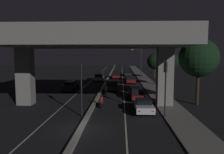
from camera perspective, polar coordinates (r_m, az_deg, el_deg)
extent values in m
plane|color=black|center=(18.26, -7.90, -13.19)|extent=(200.00, 200.00, 0.00)
cube|color=beige|center=(52.73, -4.94, -0.50)|extent=(0.12, 126.00, 0.00)
cube|color=beige|center=(52.30, 2.81, -0.54)|extent=(0.12, 126.00, 0.00)
cube|color=gray|center=(52.38, -1.08, -0.38)|extent=(0.42, 126.00, 0.27)
cube|color=slate|center=(45.67, 9.26, -1.50)|extent=(2.86, 126.00, 0.12)
cube|color=gray|center=(27.76, -21.72, 0.23)|extent=(1.76, 1.48, 6.79)
cube|color=gray|center=(25.84, 13.61, 0.09)|extent=(1.76, 1.48, 6.79)
cube|color=gray|center=(25.46, -4.80, 9.93)|extent=(20.42, 13.83, 1.89)
cube|color=#333335|center=(25.59, -4.83, 13.05)|extent=(20.42, 0.40, 0.90)
cylinder|color=black|center=(20.96, -8.00, -3.46)|extent=(0.14, 0.14, 5.12)
cube|color=black|center=(20.91, -7.98, 1.72)|extent=(0.30, 0.28, 0.95)
sphere|color=red|center=(21.04, -7.92, 2.56)|extent=(0.18, 0.18, 0.18)
sphere|color=black|center=(21.06, -7.91, 1.75)|extent=(0.18, 0.18, 0.18)
sphere|color=black|center=(21.09, -7.90, 0.95)|extent=(0.18, 0.18, 0.18)
cylinder|color=black|center=(21.01, 13.77, -3.08)|extent=(0.14, 0.14, 5.46)
cube|color=black|center=(20.97, 13.82, 2.55)|extent=(0.30, 0.28, 0.95)
sphere|color=red|center=(21.10, 13.76, 3.38)|extent=(0.18, 0.18, 0.18)
sphere|color=black|center=(21.11, 13.74, 2.57)|extent=(0.18, 0.18, 0.18)
sphere|color=black|center=(21.13, 13.72, 1.77)|extent=(0.18, 0.18, 0.18)
cylinder|color=#2D2D30|center=(54.80, 7.56, 3.53)|extent=(0.18, 0.18, 7.27)
cylinder|color=#2D2D30|center=(54.67, 6.44, 7.19)|extent=(2.23, 0.10, 0.10)
ellipsoid|color=#F2B759|center=(54.60, 5.26, 7.10)|extent=(0.56, 0.32, 0.24)
cube|color=silver|center=(22.94, 8.19, -7.49)|extent=(1.81, 4.46, 0.61)
cube|color=black|center=(22.71, 8.25, -6.28)|extent=(1.57, 1.79, 0.43)
cylinder|color=black|center=(24.35, 5.76, -7.40)|extent=(0.21, 0.70, 0.70)
cylinder|color=black|center=(24.53, 9.82, -7.36)|extent=(0.21, 0.70, 0.70)
cylinder|color=black|center=(21.52, 6.31, -9.21)|extent=(0.21, 0.70, 0.70)
cylinder|color=black|center=(21.72, 10.91, -9.14)|extent=(0.21, 0.70, 0.70)
cube|color=red|center=(20.71, 7.17, -8.86)|extent=(0.18, 0.03, 0.11)
cube|color=red|center=(20.87, 10.59, -8.81)|extent=(0.18, 0.03, 0.11)
cube|color=#591414|center=(29.37, 6.43, -4.60)|extent=(1.94, 4.78, 0.59)
cube|color=black|center=(29.27, 6.44, -3.43)|extent=(1.64, 2.89, 0.63)
cylinder|color=black|center=(30.86, 4.53, -4.62)|extent=(0.23, 0.60, 0.59)
cylinder|color=black|center=(31.05, 7.62, -4.59)|extent=(0.23, 0.60, 0.59)
cylinder|color=black|center=(27.83, 5.09, -5.80)|extent=(0.23, 0.60, 0.59)
cylinder|color=black|center=(28.04, 8.51, -5.76)|extent=(0.23, 0.60, 0.59)
cube|color=red|center=(27.00, 5.76, -5.47)|extent=(0.18, 0.04, 0.11)
cube|color=red|center=(27.16, 8.29, -5.44)|extent=(0.18, 0.04, 0.11)
cube|color=black|center=(36.20, 0.12, -2.53)|extent=(2.06, 4.75, 0.59)
cube|color=black|center=(36.11, 0.12, -1.46)|extent=(1.76, 2.87, 0.77)
cylinder|color=black|center=(37.79, -1.28, -2.62)|extent=(0.22, 0.61, 0.61)
cylinder|color=black|center=(37.79, 1.52, -2.62)|extent=(0.22, 0.61, 0.61)
cylinder|color=black|center=(34.74, -1.41, -3.39)|extent=(0.22, 0.61, 0.61)
cylinder|color=black|center=(34.73, 1.64, -3.39)|extent=(0.22, 0.61, 0.61)
cube|color=red|center=(33.88, -1.00, -3.07)|extent=(0.18, 0.04, 0.11)
cube|color=red|center=(33.88, 1.23, -3.08)|extent=(0.18, 0.04, 0.11)
cube|color=#591414|center=(44.90, 4.78, -0.80)|extent=(2.04, 4.60, 0.67)
cube|color=black|center=(44.61, 4.81, -0.06)|extent=(1.71, 2.24, 0.54)
cylinder|color=black|center=(46.35, 3.51, -0.99)|extent=(0.23, 0.66, 0.65)
cylinder|color=black|center=(46.50, 5.71, -0.99)|extent=(0.23, 0.66, 0.65)
cylinder|color=black|center=(43.40, 3.77, -1.47)|extent=(0.23, 0.66, 0.65)
cylinder|color=black|center=(43.56, 6.12, -1.47)|extent=(0.23, 0.66, 0.65)
cube|color=red|center=(42.60, 4.19, -1.12)|extent=(0.18, 0.04, 0.11)
cube|color=red|center=(42.72, 5.90, -1.11)|extent=(0.18, 0.04, 0.11)
cube|color=#591414|center=(53.46, 1.16, 0.28)|extent=(1.82, 4.70, 0.58)
cube|color=black|center=(53.51, 1.17, 1.02)|extent=(1.60, 3.39, 0.79)
cylinder|color=black|center=(55.04, 0.28, 0.14)|extent=(0.21, 0.66, 0.66)
cylinder|color=black|center=(55.02, 2.09, 0.14)|extent=(0.21, 0.66, 0.66)
cylinder|color=black|center=(51.97, 0.18, -0.21)|extent=(0.21, 0.66, 0.66)
cylinder|color=black|center=(51.94, 2.10, -0.22)|extent=(0.21, 0.66, 0.66)
cube|color=red|center=(51.13, 0.43, 0.05)|extent=(0.18, 0.03, 0.11)
cube|color=red|center=(51.11, 1.83, 0.04)|extent=(0.18, 0.03, 0.11)
cube|color=black|center=(59.60, 4.24, 0.86)|extent=(1.95, 4.01, 0.55)
cube|color=black|center=(59.64, 4.24, 1.54)|extent=(1.69, 2.90, 0.86)
cylinder|color=black|center=(60.94, 3.44, 0.71)|extent=(0.23, 0.69, 0.68)
cylinder|color=black|center=(60.91, 5.07, 0.70)|extent=(0.23, 0.69, 0.68)
cylinder|color=black|center=(58.35, 3.37, 0.48)|extent=(0.23, 0.69, 0.68)
cylinder|color=black|center=(58.33, 5.07, 0.46)|extent=(0.23, 0.69, 0.68)
cube|color=red|center=(57.64, 3.59, 0.71)|extent=(0.18, 0.04, 0.11)
cube|color=red|center=(57.62, 4.83, 0.70)|extent=(0.18, 0.04, 0.11)
cube|color=black|center=(36.38, -10.74, -2.43)|extent=(1.78, 4.82, 0.76)
cube|color=black|center=(36.52, -10.67, -1.42)|extent=(1.55, 2.32, 0.47)
cylinder|color=black|center=(34.72, -9.99, -3.45)|extent=(0.21, 0.65, 0.65)
cylinder|color=black|center=(35.14, -12.68, -3.39)|extent=(0.21, 0.65, 0.65)
cylinder|color=black|center=(37.77, -8.91, -2.66)|extent=(0.21, 0.65, 0.65)
cylinder|color=black|center=(38.16, -11.40, -2.62)|extent=(0.21, 0.65, 0.65)
cube|color=white|center=(38.58, -9.02, -2.08)|extent=(0.18, 0.03, 0.11)
cube|color=white|center=(38.85, -10.77, -2.06)|extent=(0.18, 0.03, 0.11)
cube|color=gray|center=(48.77, -3.37, -0.26)|extent=(1.84, 4.52, 0.69)
cube|color=black|center=(48.57, -3.38, 0.70)|extent=(1.61, 3.26, 0.97)
cylinder|color=black|center=(47.27, -2.47, -0.87)|extent=(0.21, 0.61, 0.61)
cylinder|color=black|center=(47.43, -4.57, -0.86)|extent=(0.21, 0.61, 0.61)
cylinder|color=black|center=(50.21, -2.22, -0.46)|extent=(0.21, 0.61, 0.61)
cylinder|color=black|center=(50.36, -4.21, -0.46)|extent=(0.21, 0.61, 0.61)
cube|color=white|center=(50.97, -2.45, -0.10)|extent=(0.18, 0.03, 0.11)
cube|color=white|center=(51.07, -3.84, -0.09)|extent=(0.18, 0.03, 0.11)
cylinder|color=black|center=(25.70, -2.62, -6.73)|extent=(0.09, 0.64, 0.64)
cylinder|color=black|center=(24.44, -2.95, -7.40)|extent=(0.11, 0.64, 0.64)
cube|color=maroon|center=(25.02, -2.78, -6.56)|extent=(0.26, 0.99, 0.32)
cylinder|color=maroon|center=(24.94, -2.79, -5.70)|extent=(0.33, 0.33, 0.45)
sphere|color=black|center=(24.87, -2.79, -4.92)|extent=(0.24, 0.24, 0.24)
cube|color=red|center=(24.34, -2.96, -6.92)|extent=(0.08, 0.03, 0.08)
cylinder|color=black|center=(32.84, -1.55, -3.93)|extent=(0.10, 0.62, 0.62)
cylinder|color=black|center=(31.68, -1.63, -4.30)|extent=(0.12, 0.62, 0.62)
cube|color=black|center=(32.22, -1.59, -3.73)|extent=(0.27, 0.90, 0.32)
cylinder|color=beige|center=(32.15, -1.59, -2.93)|extent=(0.33, 0.33, 0.58)
sphere|color=black|center=(32.09, -1.59, -2.21)|extent=(0.24, 0.24, 0.24)
cube|color=red|center=(31.59, -1.63, -3.92)|extent=(0.08, 0.03, 0.08)
cylinder|color=black|center=(39.17, -1.23, -2.30)|extent=(0.11, 0.63, 0.62)
cylinder|color=black|center=(38.00, -1.25, -2.56)|extent=(0.13, 0.63, 0.62)
cube|color=silver|center=(38.55, -1.24, -2.10)|extent=(0.29, 0.91, 0.32)
cylinder|color=navy|center=(38.49, -1.24, -1.46)|extent=(0.34, 0.34, 0.55)
sphere|color=#B21919|center=(38.44, -1.25, -0.88)|extent=(0.24, 0.24, 0.24)
cube|color=red|center=(37.92, -1.25, -2.24)|extent=(0.08, 0.03, 0.08)
cylinder|color=#2D261E|center=(27.80, 13.72, -5.45)|extent=(0.28, 0.28, 0.83)
cylinder|color=#26593F|center=(27.66, 13.76, -3.91)|extent=(0.33, 0.33, 0.69)
sphere|color=tan|center=(27.59, 13.79, -2.97)|extent=(0.22, 0.22, 0.22)
cylinder|color=#2D2116|center=(27.60, 21.43, -2.83)|extent=(0.37, 0.37, 3.88)
sphere|color=black|center=(27.30, 21.73, 4.74)|extent=(4.52, 4.52, 4.52)
cylinder|color=#38281C|center=(41.38, 14.21, -0.24)|extent=(0.43, 0.43, 3.19)
sphere|color=black|center=(41.17, 14.33, 4.02)|extent=(3.95, 3.95, 3.95)
cylinder|color=#38281C|center=(54.59, 11.08, 1.08)|extent=(0.30, 0.30, 2.75)
sphere|color=black|center=(54.42, 11.14, 4.03)|extent=(3.82, 3.82, 3.82)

